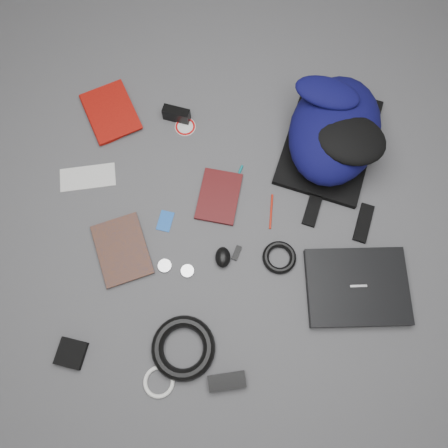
{
  "coord_description": "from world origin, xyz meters",
  "views": [
    {
      "loc": [
        -0.02,
        -0.46,
        1.48
      ],
      "look_at": [
        0.0,
        0.0,
        0.02
      ],
      "focal_mm": 35.0,
      "sensor_mm": 36.0,
      "label": 1
    }
  ],
  "objects_px": {
    "textbook_red": "(89,121)",
    "pouch": "(71,353)",
    "backpack": "(335,130)",
    "laptop": "(357,287)",
    "dvd_case": "(219,196)",
    "compact_camera": "(176,114)",
    "power_brick": "(227,381)",
    "mouse": "(223,257)",
    "comic_book": "(98,258)"
  },
  "relations": [
    {
      "from": "backpack",
      "to": "power_brick",
      "type": "height_order",
      "value": "backpack"
    },
    {
      "from": "comic_book",
      "to": "compact_camera",
      "type": "height_order",
      "value": "compact_camera"
    },
    {
      "from": "textbook_red",
      "to": "dvd_case",
      "type": "bearing_deg",
      "value": -56.45
    },
    {
      "from": "laptop",
      "to": "textbook_red",
      "type": "relative_size",
      "value": 1.42
    },
    {
      "from": "power_brick",
      "to": "mouse",
      "type": "bearing_deg",
      "value": 83.95
    },
    {
      "from": "laptop",
      "to": "mouse",
      "type": "xyz_separation_m",
      "value": [
        -0.45,
        0.12,
        0.0
      ]
    },
    {
      "from": "compact_camera",
      "to": "pouch",
      "type": "xyz_separation_m",
      "value": [
        -0.35,
        -0.85,
        -0.02
      ]
    },
    {
      "from": "compact_camera",
      "to": "power_brick",
      "type": "xyz_separation_m",
      "value": [
        0.14,
        -0.96,
        -0.01
      ]
    },
    {
      "from": "dvd_case",
      "to": "power_brick",
      "type": "distance_m",
      "value": 0.63
    },
    {
      "from": "textbook_red",
      "to": "power_brick",
      "type": "bearing_deg",
      "value": -85.49
    },
    {
      "from": "laptop",
      "to": "compact_camera",
      "type": "relative_size",
      "value": 3.3
    },
    {
      "from": "backpack",
      "to": "comic_book",
      "type": "xyz_separation_m",
      "value": [
        -0.85,
        -0.4,
        -0.09
      ]
    },
    {
      "from": "comic_book",
      "to": "power_brick",
      "type": "bearing_deg",
      "value": -61.45
    },
    {
      "from": "mouse",
      "to": "power_brick",
      "type": "xyz_separation_m",
      "value": [
        -0.01,
        -0.4,
        -0.0
      ]
    },
    {
      "from": "dvd_case",
      "to": "power_brick",
      "type": "xyz_separation_m",
      "value": [
        -0.0,
        -0.63,
        0.01
      ]
    },
    {
      "from": "compact_camera",
      "to": "mouse",
      "type": "relative_size",
      "value": 1.39
    },
    {
      "from": "laptop",
      "to": "textbook_red",
      "type": "bearing_deg",
      "value": 145.29
    },
    {
      "from": "textbook_red",
      "to": "pouch",
      "type": "distance_m",
      "value": 0.85
    },
    {
      "from": "comic_book",
      "to": "power_brick",
      "type": "relative_size",
      "value": 1.97
    },
    {
      "from": "laptop",
      "to": "dvd_case",
      "type": "distance_m",
      "value": 0.57
    },
    {
      "from": "comic_book",
      "to": "mouse",
      "type": "height_order",
      "value": "mouse"
    },
    {
      "from": "backpack",
      "to": "compact_camera",
      "type": "distance_m",
      "value": 0.59
    },
    {
      "from": "comic_book",
      "to": "dvd_case",
      "type": "height_order",
      "value": "comic_book"
    },
    {
      "from": "comic_book",
      "to": "dvd_case",
      "type": "relative_size",
      "value": 1.17
    },
    {
      "from": "mouse",
      "to": "dvd_case",
      "type": "bearing_deg",
      "value": 93.85
    },
    {
      "from": "textbook_red",
      "to": "pouch",
      "type": "relative_size",
      "value": 2.71
    },
    {
      "from": "pouch",
      "to": "dvd_case",
      "type": "bearing_deg",
      "value": 46.14
    },
    {
      "from": "dvd_case",
      "to": "pouch",
      "type": "height_order",
      "value": "pouch"
    },
    {
      "from": "laptop",
      "to": "power_brick",
      "type": "height_order",
      "value": "laptop"
    },
    {
      "from": "laptop",
      "to": "compact_camera",
      "type": "bearing_deg",
      "value": 132.55
    },
    {
      "from": "textbook_red",
      "to": "power_brick",
      "type": "height_order",
      "value": "power_brick"
    },
    {
      "from": "compact_camera",
      "to": "power_brick",
      "type": "height_order",
      "value": "compact_camera"
    },
    {
      "from": "laptop",
      "to": "textbook_red",
      "type": "height_order",
      "value": "laptop"
    },
    {
      "from": "compact_camera",
      "to": "pouch",
      "type": "relative_size",
      "value": 1.17
    },
    {
      "from": "dvd_case",
      "to": "compact_camera",
      "type": "relative_size",
      "value": 1.95
    },
    {
      "from": "comic_book",
      "to": "mouse",
      "type": "relative_size",
      "value": 3.18
    },
    {
      "from": "mouse",
      "to": "pouch",
      "type": "height_order",
      "value": "mouse"
    },
    {
      "from": "laptop",
      "to": "textbook_red",
      "type": "distance_m",
      "value": 1.15
    },
    {
      "from": "backpack",
      "to": "pouch",
      "type": "distance_m",
      "value": 1.17
    },
    {
      "from": "comic_book",
      "to": "dvd_case",
      "type": "bearing_deg",
      "value": 9.43
    },
    {
      "from": "backpack",
      "to": "pouch",
      "type": "height_order",
      "value": "backpack"
    },
    {
      "from": "textbook_red",
      "to": "mouse",
      "type": "relative_size",
      "value": 3.24
    },
    {
      "from": "backpack",
      "to": "pouch",
      "type": "bearing_deg",
      "value": -120.82
    },
    {
      "from": "backpack",
      "to": "laptop",
      "type": "relative_size",
      "value": 1.46
    },
    {
      "from": "textbook_red",
      "to": "mouse",
      "type": "bearing_deg",
      "value": -71.05
    },
    {
      "from": "laptop",
      "to": "comic_book",
      "type": "bearing_deg",
      "value": 172.12
    },
    {
      "from": "dvd_case",
      "to": "compact_camera",
      "type": "distance_m",
      "value": 0.36
    },
    {
      "from": "compact_camera",
      "to": "textbook_red",
      "type": "bearing_deg",
      "value": -161.37
    },
    {
      "from": "backpack",
      "to": "dvd_case",
      "type": "bearing_deg",
      "value": -133.65
    },
    {
      "from": "laptop",
      "to": "power_brick",
      "type": "relative_size",
      "value": 2.86
    }
  ]
}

